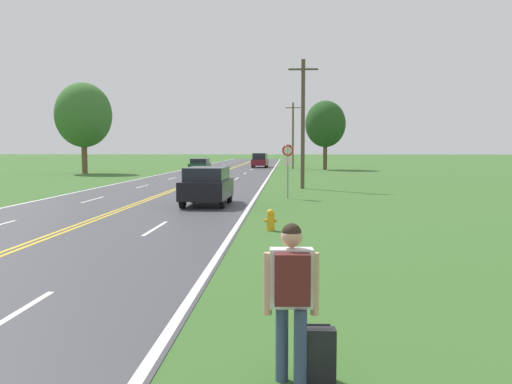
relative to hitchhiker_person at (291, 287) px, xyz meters
The scene contains 11 objects.
hitchhiker_person is the anchor object (origin of this frame).
suitcase 0.82m from the hitchhiker_person, 17.70° to the left, with size 0.41×0.20×0.65m.
fire_hydrant 10.79m from the hitchhiker_person, 92.94° to the left, with size 0.40×0.24×0.66m.
traffic_sign 21.24m from the hitchhiker_person, 90.07° to the left, with size 0.60×0.10×2.69m.
utility_pole_midground 27.97m from the hitchhiker_person, 88.18° to the left, with size 1.80×0.24×7.86m.
utility_pole_far 59.72m from the hitchhiker_person, 89.43° to the left, with size 1.80×0.24×7.86m.
tree_left_verge 50.46m from the hitchhiker_person, 113.22° to the left, with size 5.43×5.43×8.80m.
tree_behind_sign 57.09m from the hitchhiker_person, 85.71° to the left, with size 4.59×4.59×7.85m.
car_black_suv_approaching 18.22m from the hitchhiker_person, 101.26° to the left, with size 1.93×3.98×1.67m.
car_dark_green_hatchback_mid_near 52.37m from the hitchhiker_person, 100.29° to the left, with size 2.02×4.14×1.36m.
car_maroon_van_mid_far 62.90m from the hitchhiker_person, 93.20° to the left, with size 2.03×4.40×1.82m.
Camera 1 is at (6.75, -0.05, 2.53)m, focal length 38.00 mm.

